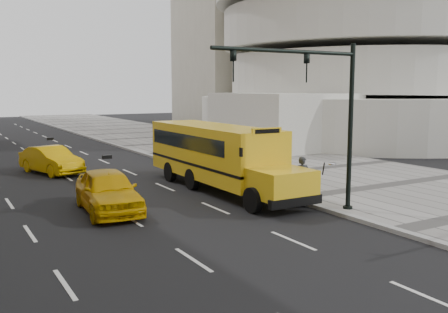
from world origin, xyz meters
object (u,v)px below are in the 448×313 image
pedestrian (303,178)px  traffic_signal (322,107)px  school_bus (216,152)px  taxi_far (51,160)px  taxi_near (108,191)px

pedestrian → traffic_signal: size_ratio=0.28×
school_bus → taxi_far: 10.33m
school_bus → taxi_far: bearing=125.2°
traffic_signal → taxi_far: bearing=113.7°
taxi_near → traffic_signal: traffic_signal is taller
taxi_near → traffic_signal: (6.55, -4.74, 3.26)m
taxi_near → traffic_signal: size_ratio=0.76×
school_bus → taxi_near: 6.22m
school_bus → traffic_signal: 7.07m
school_bus → pedestrian: school_bus is taller
pedestrian → traffic_signal: bearing=-97.0°
taxi_far → pedestrian: size_ratio=2.62×
taxi_near → traffic_signal: 8.72m
school_bus → traffic_signal: size_ratio=1.81×
taxi_near → pedestrian: size_ratio=2.77×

